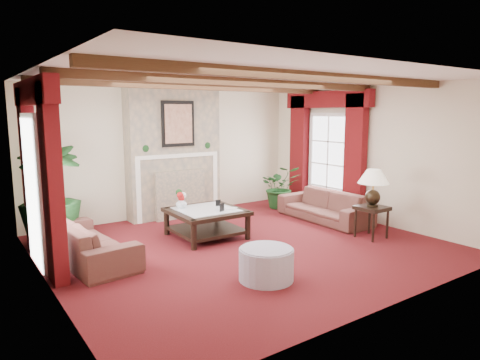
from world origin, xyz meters
TOP-DOWN VIEW (x-y plane):
  - floor at (0.00, 0.00)m, footprint 6.00×6.00m
  - ceiling at (0.00, 0.00)m, footprint 6.00×6.00m
  - back_wall at (0.00, 2.75)m, footprint 6.00×0.02m
  - left_wall at (-3.00, 0.00)m, footprint 0.02×5.50m
  - right_wall at (3.00, 0.00)m, footprint 0.02×5.50m
  - ceiling_beams at (0.00, 0.00)m, footprint 6.00×3.00m
  - fireplace at (0.00, 2.55)m, footprint 2.00×0.52m
  - french_door_left at (-2.97, 1.00)m, footprint 0.10×1.10m
  - french_door_right at (2.97, 1.00)m, footprint 0.10×1.10m
  - curtains_left at (-2.86, 1.00)m, footprint 0.20×2.40m
  - curtains_right at (2.86, 1.00)m, footprint 0.20×2.40m
  - sofa_left at (-2.31, 0.78)m, footprint 2.17×0.98m
  - sofa_right at (2.31, 0.45)m, footprint 2.06×0.68m
  - potted_palm at (-2.57, 1.95)m, footprint 1.04×1.76m
  - small_plant at (2.33, 1.86)m, footprint 1.72×1.74m
  - coffee_table at (-0.25, 0.81)m, footprint 1.23×1.23m
  - side_table at (2.09, -0.89)m, footprint 0.57×0.57m
  - ottoman at (-0.62, -1.33)m, footprint 0.72×0.72m
  - table_lamp at (2.09, -0.89)m, footprint 0.53×0.53m
  - flower_vase at (-0.56, 1.15)m, footprint 0.27×0.27m
  - book at (-0.00, 0.58)m, footprint 0.23×0.21m
  - photo_frame_a at (-0.12, 0.52)m, footprint 0.11×0.06m
  - photo_frame_b at (0.05, 0.91)m, footprint 0.10×0.03m

SIDE VIEW (x-z plane):
  - floor at x=0.00m, z-range 0.00..0.00m
  - ottoman at x=-0.62m, z-range 0.00..0.42m
  - coffee_table at x=-0.25m, z-range 0.00..0.49m
  - side_table at x=2.09m, z-range 0.00..0.56m
  - small_plant at x=2.33m, z-range 0.00..0.77m
  - sofa_right at x=2.31m, z-range 0.00..0.79m
  - sofa_left at x=-2.31m, z-range 0.00..0.80m
  - potted_palm at x=-2.57m, z-range 0.00..0.97m
  - photo_frame_b at x=0.05m, z-range 0.49..0.62m
  - photo_frame_a at x=-0.12m, z-range 0.49..0.64m
  - flower_vase at x=-0.56m, z-range 0.49..0.68m
  - book at x=0.00m, z-range 0.49..0.77m
  - table_lamp at x=2.09m, z-range 0.56..1.23m
  - back_wall at x=0.00m, z-range 0.00..2.70m
  - left_wall at x=-3.00m, z-range 0.00..2.70m
  - right_wall at x=3.00m, z-range 0.00..2.70m
  - french_door_left at x=-2.97m, z-range 1.05..3.21m
  - french_door_right at x=2.97m, z-range 1.05..3.21m
  - curtains_left at x=-2.86m, z-range 1.28..3.83m
  - curtains_right at x=2.86m, z-range 1.28..3.83m
  - ceiling_beams at x=0.00m, z-range 2.58..2.70m
  - ceiling at x=0.00m, z-range 2.70..2.70m
  - fireplace at x=0.00m, z-range 1.35..4.05m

